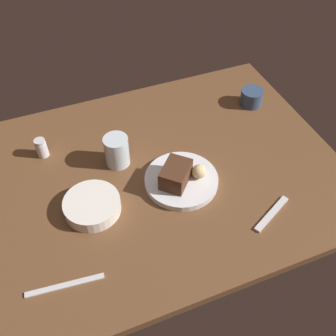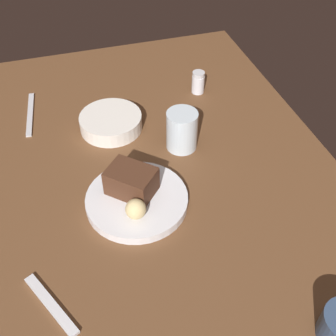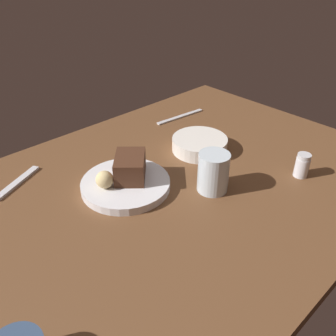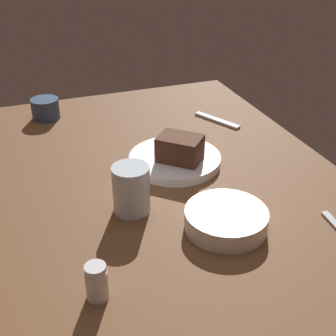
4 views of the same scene
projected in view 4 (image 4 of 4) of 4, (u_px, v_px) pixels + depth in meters
dining_table at (161, 193)px, 101.74cm from camera, size 120.00×84.00×3.00cm
dessert_plate at (175, 160)px, 109.87cm from camera, size 21.84×21.84×2.03cm
chocolate_cake_slice at (180, 148)px, 106.37cm from camera, size 11.86×11.99×5.89cm
bread_roll at (172, 138)px, 112.75cm from camera, size 4.24×4.24×4.24cm
salt_shaker at (97, 282)px, 71.40cm from camera, size 3.59×3.59×6.38cm
water_glass at (131, 189)px, 91.20cm from camera, size 7.51×7.51×9.91cm
side_bowl at (226, 220)px, 87.52cm from camera, size 15.84×15.84×3.87cm
coffee_cup at (45, 109)px, 132.25cm from camera, size 7.90×7.90×5.82cm
dessert_spoon at (217, 120)px, 131.46cm from camera, size 14.22×8.32×0.70cm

